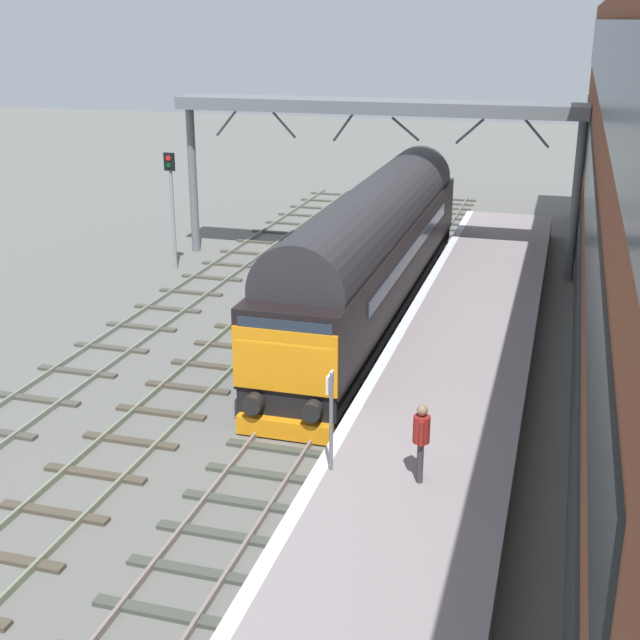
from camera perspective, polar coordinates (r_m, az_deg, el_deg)
name	(u,v)px	position (r m, az deg, el deg)	size (l,w,h in m)	color
ground_plane	(300,417)	(22.37, -1.35, -6.50)	(140.00, 140.00, 0.00)	#63635E
track_main	(300,415)	(22.34, -1.35, -6.37)	(2.50, 60.00, 0.15)	gray
track_adjacent_west	(175,399)	(23.56, -9.65, -5.24)	(2.50, 60.00, 0.15)	gray
track_adjacent_far_west	(58,385)	(25.24, -17.02, -4.13)	(2.50, 60.00, 0.15)	gray
station_platform	(439,417)	(21.44, 7.91, -6.41)	(4.00, 44.00, 1.01)	gray
diesel_locomotive	(374,246)	(29.26, 3.63, 4.95)	(2.74, 19.78, 4.68)	black
signal_post_mid	(172,198)	(35.32, -9.84, 7.99)	(0.44, 0.22, 4.78)	gray
platform_number_sign	(331,407)	(17.27, 0.71, -5.83)	(0.10, 0.44, 2.12)	slate
waiting_passenger	(421,435)	(17.19, 6.75, -7.64)	(0.39, 0.50, 1.64)	#353337
overhead_footbridge	(374,114)	(35.10, 3.65, 13.52)	(16.43, 2.00, 6.75)	slate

